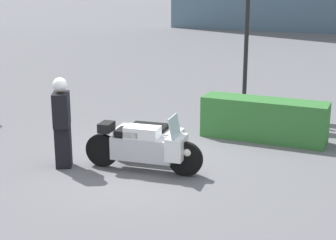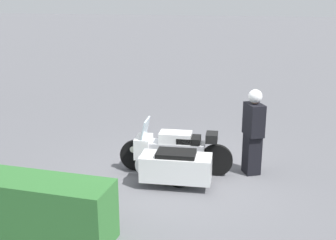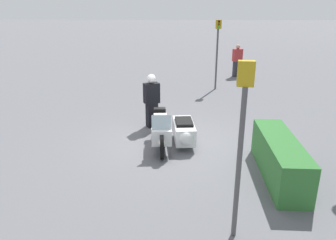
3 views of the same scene
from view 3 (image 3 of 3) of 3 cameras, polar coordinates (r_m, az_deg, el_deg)
name	(u,v)px [view 3 (image 3 of 3)]	position (r m, az deg, el deg)	size (l,w,h in m)	color
ground_plane	(170,143)	(10.00, 0.33, -3.97)	(160.00, 160.00, 0.00)	slate
police_motorcycle	(173,131)	(9.62, 0.91, -1.90)	(2.41, 1.32, 1.17)	black
officer_rider	(152,100)	(10.99, -2.86, 3.57)	(0.50, 0.58, 1.83)	black
hedge_bush_curbside	(279,158)	(8.39, 18.82, -6.30)	(2.90, 0.75, 0.97)	#337033
traffic_light_near	(242,127)	(5.46, 12.73, -1.16)	(0.23, 0.27, 3.18)	#4C4C4C
traffic_light_far	(217,44)	(16.06, 8.61, 12.88)	(0.23, 0.27, 3.29)	#4C4C4C
pedestrian_bystander	(237,61)	(19.43, 11.95, 10.06)	(0.47, 0.59, 1.82)	#2D2D33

